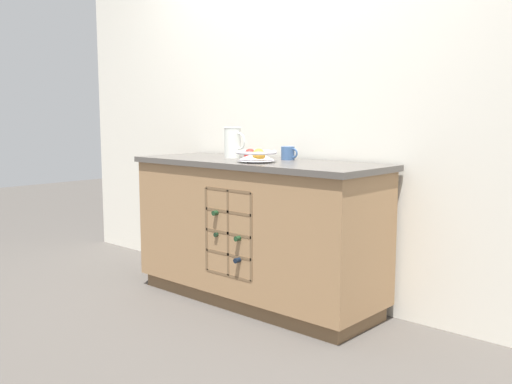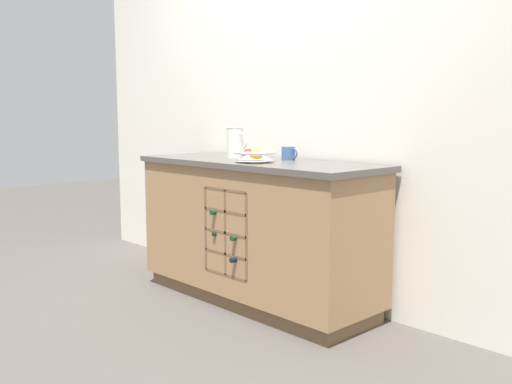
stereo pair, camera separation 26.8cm
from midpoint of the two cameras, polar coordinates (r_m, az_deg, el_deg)
The scene contains 6 objects.
ground_plane at distance 3.67m, azimuth 2.13°, elevation -10.84°, with size 14.00×14.00×0.00m, color #4C4742.
back_wall at distance 3.74m, azimuth 6.02°, elevation 9.31°, with size 4.40×0.06×2.55m, color silver.
kitchen_island at distance 3.55m, azimuth 2.14°, elevation -3.89°, with size 1.67×0.61×0.89m.
fruit_bowl at distance 3.33m, azimuth 2.10°, elevation 3.71°, with size 0.24×0.24×0.08m.
white_pitcher at distance 3.69m, azimuth 0.01°, elevation 5.03°, with size 0.17×0.11×0.20m.
ceramic_mug at distance 3.52m, azimuth 5.48°, elevation 3.87°, with size 0.12×0.08×0.08m.
Camera 2 is at (2.53, -2.39, 1.16)m, focal length 40.00 mm.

